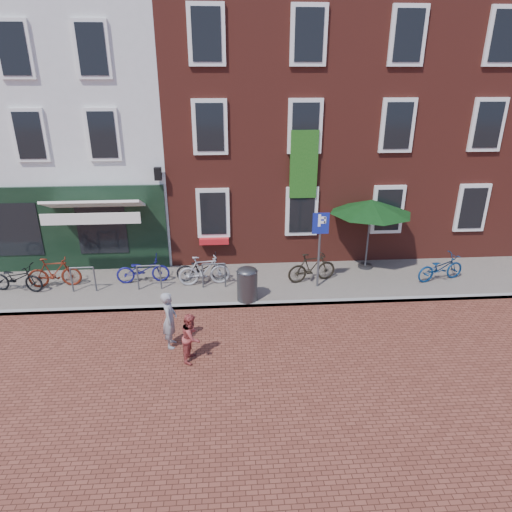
{
  "coord_description": "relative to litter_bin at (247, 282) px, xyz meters",
  "views": [
    {
      "loc": [
        0.91,
        -11.63,
        6.44
      ],
      "look_at": [
        1.79,
        0.76,
        1.31
      ],
      "focal_mm": 31.59,
      "sensor_mm": 36.0,
      "label": 1
    }
  ],
  "objects": [
    {
      "name": "parking_sign",
      "position": [
        2.26,
        0.74,
        1.08
      ],
      "size": [
        0.5,
        0.07,
        2.43
      ],
      "color": "#4C4C4F",
      "rests_on": "sidewalk"
    },
    {
      "name": "sidewalk",
      "position": [
        -0.5,
        1.2,
        -0.63
      ],
      "size": [
        24.0,
        3.0,
        0.1
      ],
      "primitive_type": "cube",
      "color": "slate",
      "rests_on": "ground"
    },
    {
      "name": "parasol",
      "position": [
        4.22,
        2.1,
        1.7
      ],
      "size": [
        2.73,
        2.73,
        2.52
      ],
      "color": "#4C4C4F",
      "rests_on": "sidewalk"
    },
    {
      "name": "bicycle_3",
      "position": [
        -1.31,
        1.12,
        -0.09
      ],
      "size": [
        1.66,
        0.61,
        0.97
      ],
      "primitive_type": "imported",
      "rotation": [
        0.0,
        0.0,
        1.67
      ],
      "color": "#A1A1A4",
      "rests_on": "sidewalk"
    },
    {
      "name": "bicycle_5",
      "position": [
        2.14,
        1.13,
        -0.09
      ],
      "size": [
        1.68,
        0.79,
        0.97
      ],
      "primitive_type": "imported",
      "rotation": [
        0.0,
        0.0,
        1.78
      ],
      "color": "black",
      "rests_on": "sidewalk"
    },
    {
      "name": "woman",
      "position": [
        -2.03,
        -2.13,
        0.06
      ],
      "size": [
        0.36,
        0.54,
        1.49
      ],
      "primitive_type": "imported",
      "rotation": [
        0.0,
        0.0,
        1.57
      ],
      "color": "gray",
      "rests_on": "ground"
    },
    {
      "name": "boy",
      "position": [
        -1.47,
        -2.75,
        -0.07
      ],
      "size": [
        0.58,
        0.68,
        1.22
      ],
      "primitive_type": "imported",
      "rotation": [
        0.0,
        0.0,
        1.35
      ],
      "color": "#A03D39",
      "rests_on": "ground"
    },
    {
      "name": "ground",
      "position": [
        -1.5,
        -0.3,
        -0.68
      ],
      "size": [
        80.0,
        80.0,
        0.0
      ],
      "primitive_type": "plane",
      "color": "brown"
    },
    {
      "name": "litter_bin",
      "position": [
        0.0,
        0.0,
        0.0
      ],
      "size": [
        0.61,
        0.61,
        1.12
      ],
      "color": "#3C3C3F",
      "rests_on": "sidewalk"
    },
    {
      "name": "bicycle_1",
      "position": [
        -5.99,
        1.31,
        -0.09
      ],
      "size": [
        1.65,
        0.57,
        0.97
      ],
      "primitive_type": "imported",
      "rotation": [
        0.0,
        0.0,
        1.64
      ],
      "color": "#611E10",
      "rests_on": "sidewalk"
    },
    {
      "name": "building_stucco",
      "position": [
        -6.5,
        6.7,
        3.82
      ],
      "size": [
        8.0,
        8.0,
        9.0
      ],
      "primitive_type": "cube",
      "color": "silver",
      "rests_on": "ground"
    },
    {
      "name": "building_brick_mid",
      "position": [
        0.5,
        6.7,
        4.32
      ],
      "size": [
        6.0,
        8.0,
        10.0
      ],
      "primitive_type": "cube",
      "color": "maroon",
      "rests_on": "ground"
    },
    {
      "name": "building_brick_right",
      "position": [
        6.5,
        6.7,
        4.32
      ],
      "size": [
        6.0,
        8.0,
        10.0
      ],
      "primitive_type": "cube",
      "color": "maroon",
      "rests_on": "ground"
    },
    {
      "name": "bicycle_4",
      "position": [
        -1.38,
        1.43,
        -0.14
      ],
      "size": [
        1.71,
        0.7,
        0.88
      ],
      "primitive_type": "imported",
      "rotation": [
        0.0,
        0.0,
        1.64
      ],
      "color": "black",
      "rests_on": "sidewalk"
    },
    {
      "name": "bicycle_6",
      "position": [
        6.31,
        0.92,
        -0.14
      ],
      "size": [
        1.76,
        0.97,
        0.88
      ],
      "primitive_type": "imported",
      "rotation": [
        0.0,
        0.0,
        1.81
      ],
      "color": "navy",
      "rests_on": "sidewalk"
    },
    {
      "name": "bicycle_0",
      "position": [
        -7.05,
        1.07,
        -0.14
      ],
      "size": [
        1.75,
        0.88,
        0.88
      ],
      "primitive_type": "imported",
      "rotation": [
        0.0,
        0.0,
        1.39
      ],
      "color": "black",
      "rests_on": "sidewalk"
    },
    {
      "name": "bicycle_2",
      "position": [
        -3.27,
        1.44,
        -0.14
      ],
      "size": [
        1.71,
        0.71,
        0.88
      ],
      "primitive_type": "imported",
      "rotation": [
        0.0,
        0.0,
        1.65
      ],
      "color": "navy",
      "rests_on": "sidewalk"
    }
  ]
}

